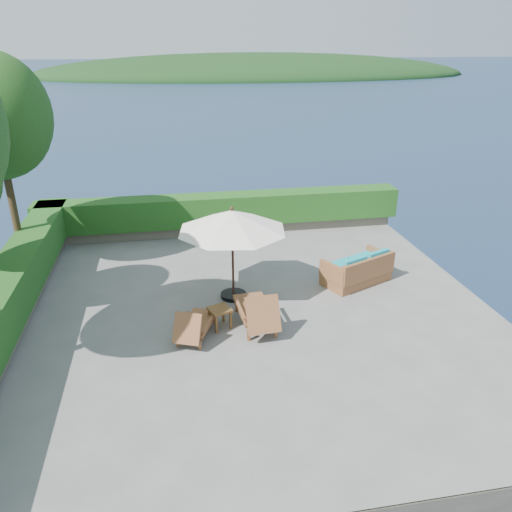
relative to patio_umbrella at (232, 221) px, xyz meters
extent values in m
plane|color=gray|center=(0.31, -0.75, -2.09)|extent=(12.00, 12.00, 0.00)
cube|color=#5A5347|center=(0.31, -0.75, -3.65)|extent=(12.00, 12.00, 3.00)
plane|color=#152941|center=(0.31, -0.75, -5.10)|extent=(600.00, 600.00, 0.00)
ellipsoid|color=#133314|center=(25.31, 139.25, -5.10)|extent=(126.00, 57.60, 12.60)
cube|color=#716B5A|center=(0.31, 4.85, -1.92)|extent=(12.00, 0.60, 0.36)
cube|color=#716B5A|center=(-5.29, -0.75, -1.92)|extent=(0.60, 12.00, 0.36)
cube|color=#214C15|center=(0.31, 4.85, -1.25)|extent=(12.40, 0.90, 1.00)
cube|color=#214C15|center=(-5.29, -0.75, -1.25)|extent=(0.90, 12.40, 1.00)
cylinder|color=#3E2D17|center=(-5.69, 2.45, 0.24)|extent=(0.20, 0.20, 4.68)
cylinder|color=black|center=(0.00, 0.00, -2.04)|extent=(0.81, 0.81, 0.11)
cylinder|color=#391F14|center=(0.00, 0.00, -0.90)|extent=(0.07, 0.07, 2.39)
cone|color=white|center=(0.00, 0.00, 0.03)|extent=(3.36, 3.36, 0.53)
sphere|color=#391F14|center=(0.00, 0.00, 0.34)|extent=(0.10, 0.10, 0.09)
cube|color=brown|center=(-1.51, -2.09, -1.98)|extent=(0.07, 0.07, 0.24)
cube|color=brown|center=(-1.04, -2.29, -1.98)|extent=(0.07, 0.07, 0.24)
cube|color=brown|center=(-1.10, -1.09, -1.98)|extent=(0.07, 0.07, 0.24)
cube|color=brown|center=(-0.63, -1.28, -1.98)|extent=(0.07, 0.07, 0.24)
cube|color=brown|center=(-1.04, -1.60, -1.82)|extent=(1.00, 1.32, 0.08)
cube|color=brown|center=(-1.30, -2.23, -1.57)|extent=(0.70, 0.58, 0.64)
cube|color=brown|center=(-1.39, -1.65, -1.69)|extent=(0.35, 0.73, 0.05)
cube|color=brown|center=(-0.82, -1.89, -1.69)|extent=(0.35, 0.73, 0.05)
cube|color=brown|center=(0.05, -2.11, -1.95)|extent=(0.07, 0.07, 0.29)
cube|color=brown|center=(0.68, -2.08, -1.95)|extent=(0.07, 0.07, 0.29)
cube|color=brown|center=(-0.03, -0.77, -1.95)|extent=(0.07, 0.07, 0.29)
cube|color=brown|center=(0.60, -0.73, -1.95)|extent=(0.07, 0.07, 0.29)
cube|color=brown|center=(0.32, -1.31, -1.76)|extent=(0.83, 1.50, 0.10)
cube|color=brown|center=(0.37, -2.15, -1.44)|extent=(0.77, 0.52, 0.79)
cube|color=brown|center=(-0.05, -1.56, -1.59)|extent=(0.13, 0.96, 0.06)
cube|color=brown|center=(0.71, -1.51, -1.59)|extent=(0.13, 0.96, 0.06)
cube|color=brown|center=(-0.62, -1.68, -1.87)|extent=(0.06, 0.06, 0.45)
cube|color=brown|center=(-0.28, -1.56, -1.87)|extent=(0.06, 0.06, 0.45)
cube|color=brown|center=(-0.75, -1.34, -1.87)|extent=(0.06, 0.06, 0.45)
cube|color=brown|center=(-0.41, -1.21, -1.87)|extent=(0.06, 0.06, 0.45)
cube|color=brown|center=(-0.51, -1.45, -1.62)|extent=(0.61, 0.61, 0.05)
cube|color=brown|center=(3.46, 0.28, -1.89)|extent=(2.09, 1.62, 0.42)
cube|color=brown|center=(3.64, -0.12, -1.52)|extent=(1.77, 0.90, 0.57)
cube|color=brown|center=(2.65, -0.09, -1.58)|extent=(0.50, 0.90, 0.47)
cube|color=brown|center=(4.28, 0.65, -1.58)|extent=(0.50, 0.90, 0.47)
cube|color=teal|center=(3.04, 0.15, -1.59)|extent=(1.05, 1.02, 0.19)
cube|color=teal|center=(3.84, 0.51, -1.59)|extent=(1.05, 1.02, 0.19)
cube|color=teal|center=(3.20, -0.20, -1.35)|extent=(0.72, 0.43, 0.37)
cube|color=teal|center=(4.00, 0.16, -1.35)|extent=(0.72, 0.43, 0.37)
camera|label=1|loc=(-1.46, -11.50, 4.07)|focal=35.00mm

